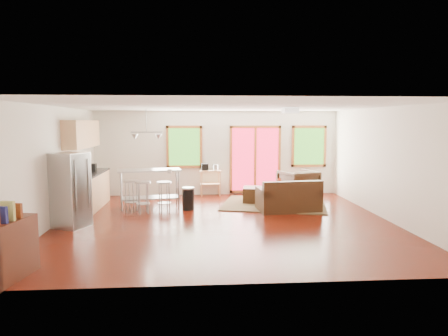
{
  "coord_description": "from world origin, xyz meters",
  "views": [
    {
      "loc": [
        -0.64,
        -8.83,
        2.25
      ],
      "look_at": [
        0.0,
        0.3,
        1.2
      ],
      "focal_mm": 32.0,
      "sensor_mm": 36.0,
      "label": 1
    }
  ],
  "objects": [
    {
      "name": "french_doors",
      "position": [
        1.2,
        3.46,
        1.1
      ],
      "size": [
        1.6,
        0.05,
        2.1
      ],
      "color": "#B11630",
      "rests_on": "back_wall"
    },
    {
      "name": "ottoman",
      "position": [
        1.0,
        2.16,
        0.22
      ],
      "size": [
        0.76,
        0.76,
        0.43
      ],
      "primitive_type": "cube",
      "rotation": [
        0.0,
        0.0,
        -0.18
      ],
      "color": "black",
      "rests_on": "floor"
    },
    {
      "name": "bookshelf",
      "position": [
        -3.35,
        -3.1,
        0.45
      ],
      "size": [
        0.55,
        1.03,
        1.15
      ],
      "rotation": [
        0.0,
        0.0,
        -0.19
      ],
      "color": "#37170C",
      "rests_on": "floor"
    },
    {
      "name": "window_right",
      "position": [
        2.9,
        3.46,
        1.5
      ],
      "size": [
        1.1,
        0.05,
        1.3
      ],
      "color": "#275616",
      "rests_on": "back_wall"
    },
    {
      "name": "bar_stool_c",
      "position": [
        -1.44,
        1.08,
        0.58
      ],
      "size": [
        0.47,
        0.47,
        0.78
      ],
      "rotation": [
        0.0,
        0.0,
        0.34
      ],
      "color": "#B7BABC",
      "rests_on": "floor"
    },
    {
      "name": "ceiling_flush",
      "position": [
        1.6,
        0.6,
        2.53
      ],
      "size": [
        0.35,
        0.35,
        0.12
      ],
      "primitive_type": "cube",
      "color": "white",
      "rests_on": "ceiling"
    },
    {
      "name": "bar_stool_b",
      "position": [
        -1.96,
        1.01,
        0.6
      ],
      "size": [
        0.47,
        0.47,
        0.8
      ],
      "rotation": [
        0.0,
        0.0,
        0.28
      ],
      "color": "#B7BABC",
      "rests_on": "floor"
    },
    {
      "name": "kitchen_cart",
      "position": [
        -0.23,
        3.29,
        0.68
      ],
      "size": [
        0.68,
        0.46,
        1.0
      ],
      "rotation": [
        0.0,
        0.0,
        0.06
      ],
      "color": "tan",
      "rests_on": "floor"
    },
    {
      "name": "refrigerator",
      "position": [
        -3.34,
        -0.17,
        0.8
      ],
      "size": [
        0.85,
        0.84,
        1.61
      ],
      "rotation": [
        0.0,
        0.0,
        -0.44
      ],
      "color": "#B7BABC",
      "rests_on": "floor"
    },
    {
      "name": "cup",
      "position": [
        -1.32,
        1.37,
        1.01
      ],
      "size": [
        0.15,
        0.13,
        0.13
      ],
      "primitive_type": "imported",
      "rotation": [
        0.0,
        0.0,
        0.28
      ],
      "color": "white",
      "rests_on": "island"
    },
    {
      "name": "right_wall",
      "position": [
        3.76,
        0.0,
        1.3
      ],
      "size": [
        0.02,
        7.0,
        2.6
      ],
      "primitive_type": "cube",
      "color": "silver",
      "rests_on": "ground"
    },
    {
      "name": "front_wall",
      "position": [
        0.0,
        -3.51,
        1.3
      ],
      "size": [
        7.5,
        0.02,
        2.6
      ],
      "primitive_type": "cube",
      "color": "silver",
      "rests_on": "ground"
    },
    {
      "name": "pendant_light",
      "position": [
        -1.9,
        1.5,
        1.9
      ],
      "size": [
        0.8,
        0.18,
        0.79
      ],
      "color": "gray",
      "rests_on": "ceiling"
    },
    {
      "name": "trash_can",
      "position": [
        -0.85,
        1.35,
        0.3
      ],
      "size": [
        0.39,
        0.39,
        0.59
      ],
      "rotation": [
        0.0,
        0.0,
        0.28
      ],
      "color": "black",
      "rests_on": "floor"
    },
    {
      "name": "left_wall",
      "position": [
        -3.76,
        0.0,
        1.3
      ],
      "size": [
        0.02,
        7.0,
        2.6
      ],
      "primitive_type": "cube",
      "color": "silver",
      "rests_on": "ground"
    },
    {
      "name": "back_wall",
      "position": [
        0.0,
        3.51,
        1.3
      ],
      "size": [
        7.5,
        0.02,
        2.6
      ],
      "primitive_type": "cube",
      "color": "silver",
      "rests_on": "ground"
    },
    {
      "name": "cabinets",
      "position": [
        -3.49,
        1.7,
        0.93
      ],
      "size": [
        0.64,
        2.24,
        2.3
      ],
      "color": "tan",
      "rests_on": "floor"
    },
    {
      "name": "ceiling",
      "position": [
        0.0,
        0.0,
        2.61
      ],
      "size": [
        7.5,
        7.0,
        0.02
      ],
      "primitive_type": "cube",
      "color": "white",
      "rests_on": "ground"
    },
    {
      "name": "vase",
      "position": [
        1.68,
        2.07,
        0.51
      ],
      "size": [
        0.23,
        0.24,
        0.3
      ],
      "rotation": [
        0.0,
        0.0,
        -0.4
      ],
      "color": "silver",
      "rests_on": "coffee_table"
    },
    {
      "name": "bar_stool_a",
      "position": [
        -2.28,
        1.25,
        0.59
      ],
      "size": [
        0.47,
        0.47,
        0.8
      ],
      "rotation": [
        0.0,
        0.0,
        -0.29
      ],
      "color": "#B7BABC",
      "rests_on": "floor"
    },
    {
      "name": "island",
      "position": [
        -1.87,
        1.67,
        0.7
      ],
      "size": [
        1.69,
        0.89,
        1.02
      ],
      "rotation": [
        0.0,
        0.0,
        0.16
      ],
      "color": "#B7BABC",
      "rests_on": "floor"
    },
    {
      "name": "floor",
      "position": [
        0.0,
        0.0,
        -0.01
      ],
      "size": [
        7.5,
        7.0,
        0.02
      ],
      "primitive_type": "cube",
      "color": "#370B03",
      "rests_on": "ground"
    },
    {
      "name": "book",
      "position": [
        1.91,
        1.57,
        0.54
      ],
      "size": [
        0.21,
        0.05,
        0.27
      ],
      "primitive_type": "imported",
      "rotation": [
        0.0,
        0.0,
        0.1
      ],
      "color": "maroon",
      "rests_on": "coffee_table"
    },
    {
      "name": "armchair",
      "position": [
        2.31,
        2.46,
        0.48
      ],
      "size": [
        1.18,
        1.15,
        0.96
      ],
      "primitive_type": "imported",
      "rotation": [
        0.0,
        0.0,
        3.5
      ],
      "color": "black",
      "rests_on": "floor"
    },
    {
      "name": "window_left",
      "position": [
        -1.0,
        3.46,
        1.5
      ],
      "size": [
        1.1,
        0.05,
        1.3
      ],
      "color": "#275616",
      "rests_on": "back_wall"
    },
    {
      "name": "rug",
      "position": [
        1.49,
        1.81,
        0.01
      ],
      "size": [
        3.18,
        2.72,
        0.03
      ],
      "primitive_type": "cube",
      "rotation": [
        0.0,
        0.0,
        -0.25
      ],
      "color": "#3C5333",
      "rests_on": "floor"
    },
    {
      "name": "loveseat",
      "position": [
        1.7,
        1.01,
        0.32
      ],
      "size": [
        1.6,
        1.01,
        0.81
      ],
      "rotation": [
        0.0,
        0.0,
        0.1
      ],
      "color": "black",
      "rests_on": "floor"
    },
    {
      "name": "coffee_table",
      "position": [
        1.98,
        1.75,
        0.38
      ],
      "size": [
        1.26,
        0.96,
        0.45
      ],
      "rotation": [
        0.0,
        0.0,
        0.29
      ],
      "color": "#37170C",
      "rests_on": "floor"
    }
  ]
}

